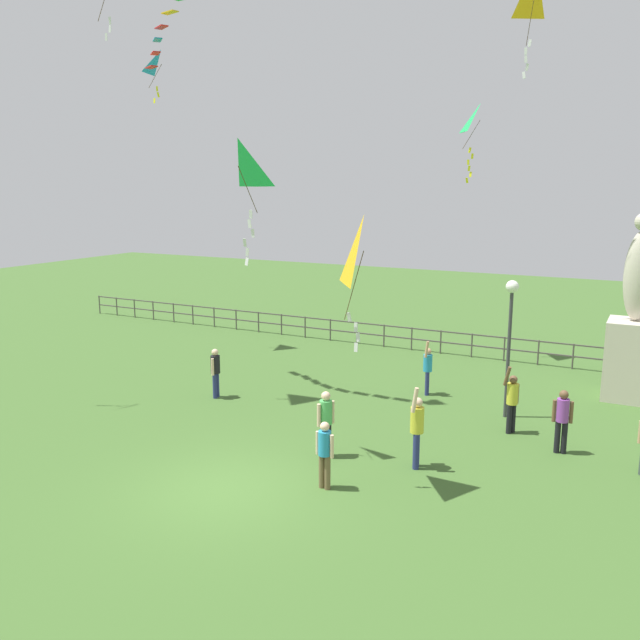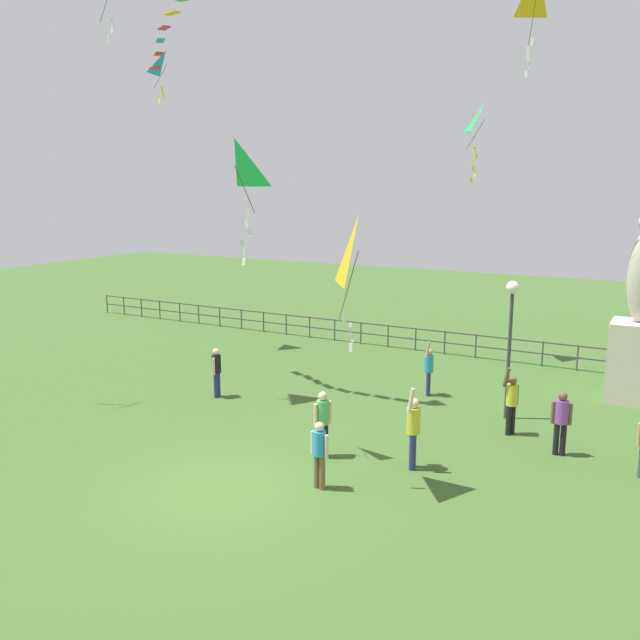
{
  "view_description": "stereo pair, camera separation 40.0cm",
  "coord_description": "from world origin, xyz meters",
  "views": [
    {
      "loc": [
        8.15,
        -11.09,
        6.56
      ],
      "look_at": [
        -0.67,
        5.86,
        2.71
      ],
      "focal_mm": 37.27,
      "sensor_mm": 36.0,
      "label": 1
    },
    {
      "loc": [
        8.5,
        -10.9,
        6.56
      ],
      "look_at": [
        -0.67,
        5.86,
        2.71
      ],
      "focal_mm": 37.27,
      "sensor_mm": 36.0,
      "label": 2
    }
  ],
  "objects": [
    {
      "name": "person_4",
      "position": [
        4.86,
        6.43,
        0.95
      ],
      "size": [
        0.41,
        0.47,
        1.89
      ],
      "color": "black",
      "rests_on": "ground_plane"
    },
    {
      "name": "kite_0",
      "position": [
        -9.63,
        9.91,
        11.11
      ],
      "size": [
        0.96,
        0.93,
        1.88
      ],
      "color": "#198CD1"
    },
    {
      "name": "kite_3",
      "position": [
        2.58,
        1.57,
        5.18
      ],
      "size": [
        0.88,
        1.01,
        2.89
      ],
      "color": "yellow"
    },
    {
      "name": "kite_6",
      "position": [
        1.65,
        14.13,
        8.84
      ],
      "size": [
        1.03,
        1.02,
        2.81
      ],
      "color": "#1EB759"
    },
    {
      "name": "person_5",
      "position": [
        6.26,
        5.59,
        0.94
      ],
      "size": [
        0.49,
        0.3,
        1.64
      ],
      "color": "black",
      "rests_on": "ground_plane"
    },
    {
      "name": "waterfront_railing",
      "position": [
        -0.24,
        14.0,
        0.62
      ],
      "size": [
        36.0,
        0.06,
        0.95
      ],
      "color": "#4C4742",
      "rests_on": "ground_plane"
    },
    {
      "name": "person_6",
      "position": [
        1.93,
        1.09,
        0.89
      ],
      "size": [
        0.46,
        0.29,
        1.55
      ],
      "color": "brown",
      "rests_on": "ground_plane"
    },
    {
      "name": "kite_1",
      "position": [
        -0.57,
        1.7,
        6.9
      ],
      "size": [
        0.92,
        0.98,
        2.83
      ],
      "color": "#1EB759"
    },
    {
      "name": "statue_monument",
      "position": [
        7.53,
        11.16,
        1.98
      ],
      "size": [
        1.53,
        1.53,
        5.81
      ],
      "color": "beige",
      "rests_on": "ground_plane"
    },
    {
      "name": "person_7",
      "position": [
        1.14,
        2.69,
        0.96
      ],
      "size": [
        0.31,
        0.46,
        1.67
      ],
      "color": "black",
      "rests_on": "ground_plane"
    },
    {
      "name": "person_0",
      "position": [
        -4.06,
        5.25,
        0.91
      ],
      "size": [
        0.29,
        0.47,
        1.58
      ],
      "color": "navy",
      "rests_on": "ground_plane"
    },
    {
      "name": "lamppost",
      "position": [
        4.46,
        7.66,
        2.95
      ],
      "size": [
        0.36,
        0.36,
        4.0
      ],
      "color": "#38383D",
      "rests_on": "ground_plane"
    },
    {
      "name": "person_2",
      "position": [
        1.76,
        8.63,
        0.9
      ],
      "size": [
        0.28,
        0.48,
        1.8
      ],
      "color": "navy",
      "rests_on": "ground_plane"
    },
    {
      "name": "person_1",
      "position": [
        3.35,
        3.08,
        1.02
      ],
      "size": [
        0.32,
        0.55,
        2.04
      ],
      "color": "navy",
      "rests_on": "ground_plane"
    },
    {
      "name": "ground_plane",
      "position": [
        0.0,
        0.0,
        0.0
      ],
      "size": [
        80.0,
        80.0,
        0.0
      ],
      "primitive_type": "plane",
      "color": "#3D6028"
    }
  ]
}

